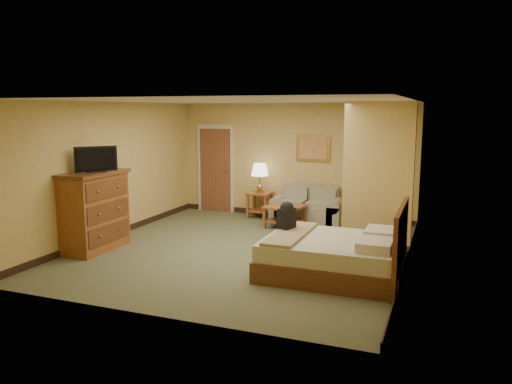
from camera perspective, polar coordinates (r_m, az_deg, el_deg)
The scene contains 17 objects.
floor at distance 8.86m, azimuth -1.39°, elevation -6.68°, with size 6.00×6.00×0.00m, color #525738.
ceiling at distance 8.51m, azimuth -1.46°, elevation 10.38°, with size 6.00×6.00×0.00m, color white.
back_wall at distance 11.40m, azimuth 4.33°, elevation 3.58°, with size 5.50×0.02×2.60m, color tan.
left_wall at distance 9.96m, azimuth -16.23°, elevation 2.38°, with size 0.02×6.00×2.60m, color tan.
right_wall at distance 7.97m, azimuth 17.18°, elevation 0.65°, with size 0.02×6.00×2.60m, color tan.
partition at distance 8.94m, azimuth 13.76°, elevation 1.72°, with size 1.20×0.15×2.60m, color tan.
door at distance 12.10m, azimuth -4.62°, elevation 2.64°, with size 0.94×0.16×2.10m.
baseboard at distance 11.59m, azimuth 4.24°, elevation -2.54°, with size 5.50×0.02×0.12m, color black.
loveseat at distance 11.03m, azimuth 5.88°, elevation -2.14°, with size 1.56×0.72×0.79m.
side_table at distance 11.42m, azimuth 0.43°, elevation -1.01°, with size 0.53×0.53×0.59m.
table_lamp at distance 11.32m, azimuth 0.43°, elevation 2.48°, with size 0.40×0.40×0.66m.
coffee_table at distance 10.47m, azimuth 3.31°, elevation -2.29°, with size 0.87×0.87×0.47m.
wall_picture at distance 11.23m, azimuth 6.54°, elevation 4.99°, with size 0.78×0.04×0.60m.
dresser at distance 9.19m, azimuth -18.03°, elevation -2.03°, with size 0.69×1.31×1.40m.
tv at distance 9.00m, azimuth -17.82°, elevation 3.52°, with size 0.49×0.59×0.44m.
bed at distance 7.58m, azimuth 9.32°, elevation -7.18°, with size 2.05×1.74×1.13m.
backpack at distance 7.89m, azimuth 3.55°, elevation -2.69°, with size 0.26×0.32×0.48m.
Camera 1 is at (3.24, -7.87, 2.46)m, focal length 35.00 mm.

